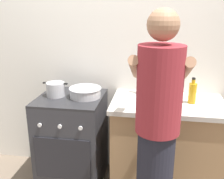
# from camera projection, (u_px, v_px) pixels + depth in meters

# --- Properties ---
(back_wall) EXTENTS (3.20, 0.10, 2.50)m
(back_wall) POSITION_uv_depth(u_px,v_px,m) (133.00, 55.00, 2.57)
(back_wall) COLOR silver
(back_wall) RESTS_ON ground
(countertop) EXTENTS (1.00, 0.60, 0.90)m
(countertop) POSITION_uv_depth(u_px,v_px,m) (165.00, 147.00, 2.43)
(countertop) COLOR #99724C
(countertop) RESTS_ON ground
(stove_range) EXTENTS (0.60, 0.62, 0.90)m
(stove_range) POSITION_uv_depth(u_px,v_px,m) (73.00, 140.00, 2.56)
(stove_range) COLOR #2D2D33
(stove_range) RESTS_ON ground
(pot) EXTENTS (0.24, 0.17, 0.13)m
(pot) POSITION_uv_depth(u_px,v_px,m) (56.00, 89.00, 2.43)
(pot) COLOR #B2B2B7
(pot) RESTS_ON stove_range
(mixing_bowl) EXTENTS (0.30, 0.30, 0.09)m
(mixing_bowl) POSITION_uv_depth(u_px,v_px,m) (85.00, 92.00, 2.41)
(mixing_bowl) COLOR #B7B7BC
(mixing_bowl) RESTS_ON stove_range
(utensil_crock) EXTENTS (0.10, 0.10, 0.33)m
(utensil_crock) POSITION_uv_depth(u_px,v_px,m) (144.00, 84.00, 2.49)
(utensil_crock) COLOR silver
(utensil_crock) RESTS_ON countertop
(spice_bottle) EXTENTS (0.04, 0.04, 0.09)m
(spice_bottle) POSITION_uv_depth(u_px,v_px,m) (166.00, 97.00, 2.29)
(spice_bottle) COLOR silver
(spice_bottle) RESTS_ON countertop
(oil_bottle) EXTENTS (0.07, 0.07, 0.23)m
(oil_bottle) POSITION_uv_depth(u_px,v_px,m) (192.00, 93.00, 2.24)
(oil_bottle) COLOR gold
(oil_bottle) RESTS_ON countertop
(person) EXTENTS (0.41, 0.50, 1.70)m
(person) POSITION_uv_depth(u_px,v_px,m) (157.00, 136.00, 1.78)
(person) COLOR black
(person) RESTS_ON ground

